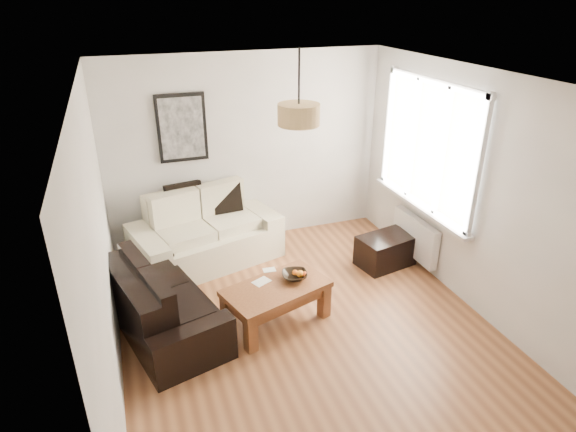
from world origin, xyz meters
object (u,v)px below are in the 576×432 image
object	(u,v)px
sofa_leather	(162,300)
ottoman	(385,251)
loveseat_cream	(206,229)
coffee_table	(276,304)

from	to	relation	value
sofa_leather	ottoman	world-z (taller)	sofa_leather
sofa_leather	loveseat_cream	bearing A→B (deg)	-43.60
coffee_table	ottoman	size ratio (longest dim) A/B	1.56
loveseat_cream	coffee_table	world-z (taller)	loveseat_cream
ottoman	coffee_table	bearing A→B (deg)	-158.49
coffee_table	sofa_leather	bearing A→B (deg)	166.46
sofa_leather	ottoman	distance (m)	2.91
ottoman	loveseat_cream	bearing A→B (deg)	157.51
loveseat_cream	ottoman	bearing A→B (deg)	-37.54
sofa_leather	coffee_table	distance (m)	1.20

